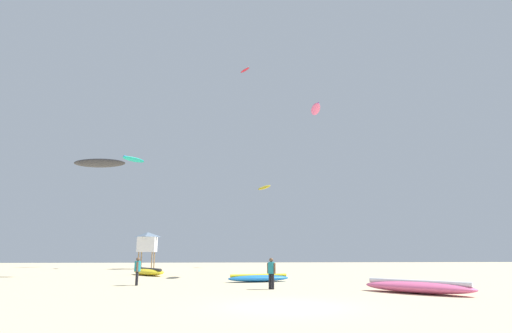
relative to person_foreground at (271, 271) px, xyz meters
name	(u,v)px	position (x,y,z in m)	size (l,w,h in m)	color
ground_plane	(288,307)	(-0.15, -6.72, -0.93)	(120.00, 120.00, 0.00)	beige
person_foreground	(271,271)	(0.00, 0.00, 0.00)	(0.42, 0.38, 1.59)	black
person_midground	(137,269)	(-7.54, 2.95, 0.00)	(0.36, 0.52, 1.59)	black
kite_grounded_near	(148,272)	(-8.81, 13.16, -0.64)	(4.03, 4.99, 0.63)	yellow
kite_grounded_mid	(417,287)	(6.59, -2.63, -0.63)	(4.63, 4.65, 0.61)	#E5598C
kite_grounded_far	(259,278)	(-0.26, 5.16, -0.69)	(4.28, 2.12, 0.50)	blue
lifeguard_tower	(147,242)	(-11.59, 26.26, 2.13)	(2.30, 2.30, 4.15)	#8C704C
kite_aloft_0	(245,70)	(-0.24, 29.73, 25.73)	(1.58, 2.05, 0.36)	red
kite_aloft_1	(100,163)	(-13.34, 12.60, 8.40)	(4.61, 1.85, 0.85)	#2D2D33
kite_aloft_2	(134,159)	(-15.44, 33.13, 13.50)	(3.09, 3.59, 0.65)	#19B29E
kite_aloft_3	(316,109)	(5.21, 11.06, 13.20)	(0.80, 2.69, 0.69)	#E5598C
kite_aloft_4	(264,188)	(2.39, 30.01, 9.26)	(2.03, 2.91, 0.71)	yellow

